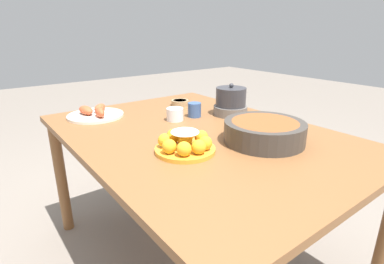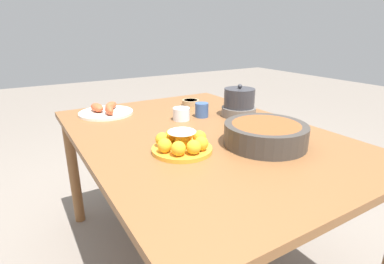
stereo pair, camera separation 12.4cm
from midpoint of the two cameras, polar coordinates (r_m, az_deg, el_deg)
name	(u,v)px [view 1 (the left image)]	position (r m, az deg, el deg)	size (l,w,h in m)	color
ground_plane	(197,257)	(1.73, -1.28, -22.82)	(12.00, 12.00, 0.00)	slate
dining_table	(198,148)	(1.39, -1.47, -3.10)	(1.45, 1.04, 0.71)	brown
cake_plate	(185,143)	(1.14, -4.42, -2.25)	(0.23, 0.23, 0.09)	gold
serving_bowl	(264,131)	(1.25, 10.87, 0.11)	(0.33, 0.33, 0.09)	#3D3833
sauce_bowl	(180,102)	(1.84, -4.24, 5.61)	(0.11, 0.11, 0.03)	tan
seafood_platter	(95,113)	(1.70, -20.00, 3.32)	(0.29, 0.29, 0.06)	silver
cup_near	(175,114)	(1.53, -5.59, 3.34)	(0.09, 0.09, 0.06)	white
cup_far	(194,110)	(1.59, -1.77, 4.22)	(0.07, 0.07, 0.08)	#38568E
warming_pot	(231,102)	(1.63, 5.21, 5.67)	(0.18, 0.18, 0.17)	#66605B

